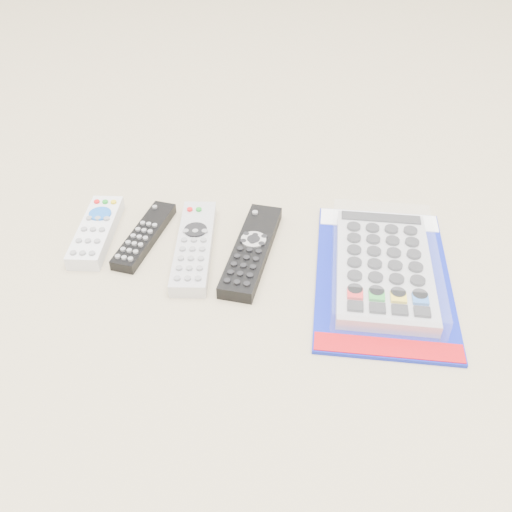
# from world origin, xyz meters

# --- Properties ---
(remote_small_grey) EXTENTS (0.06, 0.16, 0.02)m
(remote_small_grey) POSITION_xyz_m (-0.22, 0.06, 0.01)
(remote_small_grey) COLOR silver
(remote_small_grey) RESTS_ON ground
(remote_slim_black) EXTENTS (0.06, 0.16, 0.02)m
(remote_slim_black) POSITION_xyz_m (-0.15, 0.05, 0.01)
(remote_slim_black) COLOR black
(remote_slim_black) RESTS_ON ground
(remote_silver_dvd) EXTENTS (0.07, 0.20, 0.02)m
(remote_silver_dvd) POSITION_xyz_m (-0.07, 0.03, 0.01)
(remote_silver_dvd) COLOR #B4B4B9
(remote_silver_dvd) RESTS_ON ground
(remote_large_black) EXTENTS (0.08, 0.21, 0.02)m
(remote_large_black) POSITION_xyz_m (0.02, 0.03, 0.01)
(remote_large_black) COLOR black
(remote_large_black) RESTS_ON ground
(jumbo_remote_packaged) EXTENTS (0.19, 0.30, 0.04)m
(jumbo_remote_packaged) POSITION_xyz_m (0.20, 0.01, 0.02)
(jumbo_remote_packaged) COLOR #0E1B9E
(jumbo_remote_packaged) RESTS_ON ground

